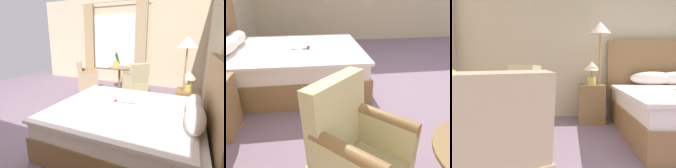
{
  "view_description": "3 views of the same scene",
  "coord_description": "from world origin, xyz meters",
  "views": [
    {
      "loc": [
        2.48,
        2.46,
        1.56
      ],
      "look_at": [
        -0.73,
        1.03,
        0.63
      ],
      "focal_mm": 28.0,
      "sensor_mm": 36.0,
      "label": 1
    },
    {
      "loc": [
        -3.02,
        1.47,
        1.46
      ],
      "look_at": [
        -0.89,
        1.18,
        0.48
      ],
      "focal_mm": 35.0,
      "sensor_mm": 36.0,
      "label": 2
    },
    {
      "loc": [
        -1.29,
        -1.51,
        0.97
      ],
      "look_at": [
        -1.34,
        1.33,
        0.72
      ],
      "focal_mm": 40.0,
      "sensor_mm": 36.0,
      "label": 3
    }
  ],
  "objects": [
    {
      "name": "side_table_round",
      "position": [
        -2.34,
        0.56,
        0.43
      ],
      "size": [
        0.68,
        0.68,
        0.72
      ],
      "color": "olive",
      "rests_on": "ground"
    },
    {
      "name": "wine_glass_near_bucket",
      "position": [
        -2.2,
        0.63,
        0.81
      ],
      "size": [
        0.08,
        0.08,
        0.13
      ],
      "color": "white",
      "rests_on": "side_table_round"
    },
    {
      "name": "bedside_lamp",
      "position": [
        -0.92,
        2.48,
        0.87
      ],
      "size": [
        0.27,
        0.27,
        0.37
      ],
      "color": "gold",
      "rests_on": "nightstand"
    },
    {
      "name": "ground_plane",
      "position": [
        0.0,
        0.0,
        0.0
      ],
      "size": [
        8.06,
        8.06,
        0.0
      ],
      "primitive_type": "plane",
      "color": "slate"
    },
    {
      "name": "wine_glass_near_edge",
      "position": [
        -2.52,
        0.57,
        0.82
      ],
      "size": [
        0.07,
        0.07,
        0.15
      ],
      "color": "white",
      "rests_on": "side_table_round"
    },
    {
      "name": "armchair_facing_bed",
      "position": [
        -1.72,
        -0.22,
        0.41
      ],
      "size": [
        0.8,
        0.8,
        0.93
      ],
      "color": "olive",
      "rests_on": "ground"
    },
    {
      "name": "champagne_bucket",
      "position": [
        -2.31,
        0.48,
        0.85
      ],
      "size": [
        0.22,
        0.22,
        0.48
      ],
      "color": "#D1B155",
      "rests_on": "side_table_round"
    },
    {
      "name": "armchair_by_window",
      "position": [
        -1.94,
        1.2,
        0.41
      ],
      "size": [
        0.76,
        0.75,
        0.94
      ],
      "color": "olive",
      "rests_on": "ground"
    },
    {
      "name": "nightstand",
      "position": [
        -0.92,
        2.48,
        0.31
      ],
      "size": [
        0.43,
        0.39,
        0.61
      ],
      "color": "olive",
      "rests_on": "ground"
    },
    {
      "name": "bed",
      "position": [
        0.29,
        1.81,
        0.34
      ],
      "size": [
        1.82,
        2.14,
        1.34
      ],
      "color": "olive",
      "rests_on": "ground"
    },
    {
      "name": "wall_window_side",
      "position": [
        -3.32,
        0.0,
        1.45
      ],
      "size": [
        0.27,
        5.89,
        2.92
      ],
      "color": "beige",
      "rests_on": "ground"
    },
    {
      "name": "floor_lamp_brass",
      "position": [
        -0.81,
        2.4,
        1.34
      ],
      "size": [
        0.35,
        0.35,
        1.6
      ],
      "color": "#9D7044",
      "rests_on": "ground"
    }
  ]
}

